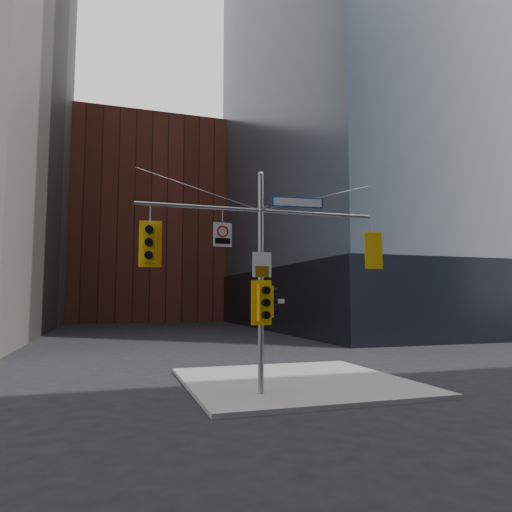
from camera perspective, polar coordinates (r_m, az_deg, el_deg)
ground at (r=13.17m, az=3.48°, el=-19.11°), size 160.00×160.00×0.00m
sidewalk_corner at (r=17.52m, az=4.95°, el=-15.37°), size 8.00×8.00×0.15m
podium_ne at (r=54.70m, az=19.10°, el=-5.13°), size 36.40×36.40×6.00m
brick_midrise at (r=70.93m, az=-13.64°, el=3.69°), size 26.00×20.00×28.00m
signal_assembly at (r=14.72m, az=0.61°, el=-0.35°), size 8.00×0.80×7.30m
traffic_light_west_arm at (r=14.09m, az=-13.15°, el=1.58°), size 0.68×0.59×1.42m
traffic_light_east_arm at (r=16.51m, az=14.32°, el=0.62°), size 0.60×0.56×1.28m
traffic_light_pole_side at (r=14.78m, az=1.80°, el=-5.73°), size 0.41×0.35×1.01m
traffic_light_pole_front at (r=14.42m, az=0.94°, el=-5.84°), size 0.68×0.54×1.43m
street_sign_blade at (r=15.46m, az=5.22°, el=6.69°), size 1.77×0.21×0.35m
regulatory_sign_arm at (r=14.45m, az=-4.19°, el=2.79°), size 0.61×0.12×0.76m
regulatory_sign_pole at (r=14.60m, az=0.75°, el=-1.17°), size 0.61×0.09×0.80m
street_blade_ew at (r=14.82m, az=2.26°, el=-5.66°), size 0.75×0.11×0.15m
street_blade_ns at (r=15.11m, az=0.07°, el=-6.06°), size 0.12×0.67×0.14m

